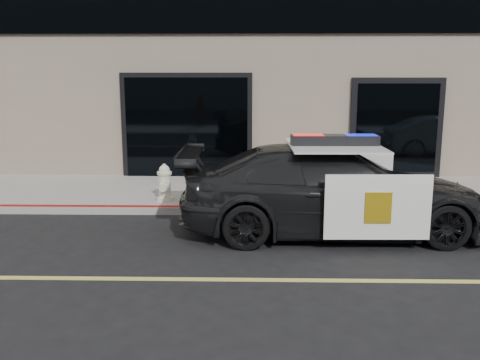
{
  "coord_description": "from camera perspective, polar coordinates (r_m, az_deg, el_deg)",
  "views": [
    {
      "loc": [
        0.72,
        -7.13,
        2.9
      ],
      "look_at": [
        0.51,
        2.2,
        1.0
      ],
      "focal_mm": 40.0,
      "sensor_mm": 36.0,
      "label": 1
    }
  ],
  "objects": [
    {
      "name": "police_car",
      "position": [
        9.78,
        9.87,
        -1.01
      ],
      "size": [
        2.62,
        5.58,
        1.8
      ],
      "color": "black",
      "rests_on": "ground"
    },
    {
      "name": "sidewalk_n",
      "position": [
        12.72,
        -1.99,
        -1.34
      ],
      "size": [
        60.0,
        3.5,
        0.15
      ],
      "primitive_type": "cube",
      "color": "gray",
      "rests_on": "ground"
    },
    {
      "name": "fire_hydrant",
      "position": [
        11.62,
        -8.05,
        -0.39
      ],
      "size": [
        0.37,
        0.51,
        0.81
      ],
      "color": "silver",
      "rests_on": "sidewalk_n"
    },
    {
      "name": "ground",
      "position": [
        7.73,
        -4.23,
        -10.55
      ],
      "size": [
        120.0,
        120.0,
        0.0
      ],
      "primitive_type": "plane",
      "color": "black",
      "rests_on": "ground"
    }
  ]
}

